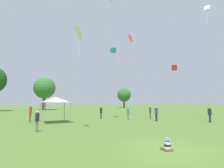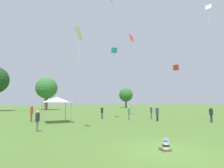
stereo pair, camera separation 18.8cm
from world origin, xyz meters
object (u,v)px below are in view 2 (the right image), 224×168
kite_6 (209,14)px  person_standing_3 (102,111)px  person_standing_0 (151,111)px  canopy_tent (56,100)px  person_standing_2 (37,119)px  kite_5 (176,69)px  person_standing_1 (129,112)px  kite_4 (79,35)px  kite_1 (132,40)px  kite_7 (114,53)px  seated_toddler (166,146)px  distant_tree_0 (47,88)px  person_standing_7 (157,112)px  distant_tree_1 (126,95)px  person_standing_4 (211,113)px  person_standing_6 (32,112)px

kite_6 → person_standing_3: bearing=-94.8°
person_standing_0 → canopy_tent: 11.99m
person_standing_2 → kite_5: bearing=-176.3°
person_standing_1 → kite_4: kite_4 is taller
kite_1 → kite_7: bearing=-127.9°
seated_toddler → distant_tree_0: distant_tree_0 is taller
kite_5 → distant_tree_0: distant_tree_0 is taller
person_standing_7 → kite_6: 15.23m
person_standing_0 → distant_tree_1: (19.27, 44.56, 4.13)m
kite_1 → person_standing_4: bearing=-61.2°
person_standing_6 → kite_4: kite_4 is taller
person_standing_7 → canopy_tent: (-11.12, 3.02, 1.44)m
person_standing_1 → person_standing_7: bearing=-107.0°
person_standing_3 → person_standing_4: size_ratio=0.98×
kite_6 → person_standing_6: bearing=-83.6°
kite_6 → canopy_tent: bearing=-80.9°
kite_7 → kite_1: bearing=-75.6°
canopy_tent → person_standing_3: bearing=19.4°
person_standing_0 → kite_4: (-10.88, -5.67, 6.58)m
person_standing_6 → kite_6: 25.75m
seated_toddler → canopy_tent: bearing=112.1°
person_standing_0 → kite_7: bearing=131.4°
kite_1 → kite_6: size_ratio=0.89×
kite_5 → kite_7: 12.91m
person_standing_7 → kite_5: kite_5 is taller
kite_7 → seated_toddler: bearing=141.1°
person_standing_6 → kite_7: 12.61m
person_standing_6 → kite_6: bearing=-112.8°
canopy_tent → kite_4: (1.00, -6.44, 5.19)m
kite_4 → kite_7: bearing=2.0°
person_standing_7 → kite_4: size_ratio=0.21×
kite_6 → person_standing_4: bearing=-35.9°
kite_4 → kite_6: size_ratio=0.54×
person_standing_7 → distant_tree_1: bearing=141.0°
canopy_tent → kite_4: bearing=-81.2°
person_standing_6 → kite_1: size_ratio=0.13×
kite_7 → distant_tree_1: bearing=-53.4°
distant_tree_0 → kite_5: bearing=-56.7°
person_standing_4 → person_standing_1: bearing=87.2°
person_standing_7 → kite_4: bearing=-87.1°
person_standing_3 → distant_tree_0: size_ratio=0.17×
kite_6 → distant_tree_0: bearing=-131.5°
kite_4 → person_standing_6: bearing=65.5°
person_standing_4 → person_standing_2: bearing=123.0°
person_standing_4 → kite_5: (4.51, 9.82, 7.04)m
kite_4 → kite_7: size_ratio=0.87×
person_standing_6 → person_standing_4: bearing=-121.1°
kite_6 → distant_tree_1: bearing=-171.9°
seated_toddler → kite_4: kite_4 is taller
person_standing_1 → distant_tree_0: size_ratio=0.17×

